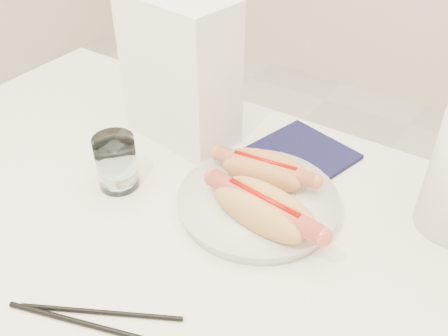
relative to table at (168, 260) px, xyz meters
The scene contains 9 objects.
table is the anchor object (origin of this frame).
plate 0.17m from the table, 54.95° to the left, with size 0.24×0.24×0.02m, color silver.
hotdog_left 0.21m from the table, 66.44° to the left, with size 0.17×0.08×0.05m.
hotdog_right 0.18m from the table, 34.51° to the left, with size 0.19×0.09×0.05m.
water_glass 0.18m from the table, 160.72° to the left, with size 0.07×0.07×0.09m, color white.
chopstick_near 0.19m from the table, 80.22° to the right, with size 0.01×0.01×0.23m, color black.
chopstick_far 0.17m from the table, 81.03° to the right, with size 0.01×0.01×0.21m, color black.
napkin_box 0.33m from the table, 121.20° to the left, with size 0.20×0.11×0.26m, color white.
navy_napkin 0.30m from the table, 74.05° to the left, with size 0.16×0.16×0.01m, color #101134.
Camera 1 is at (0.36, -0.39, 1.27)m, focal length 39.43 mm.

